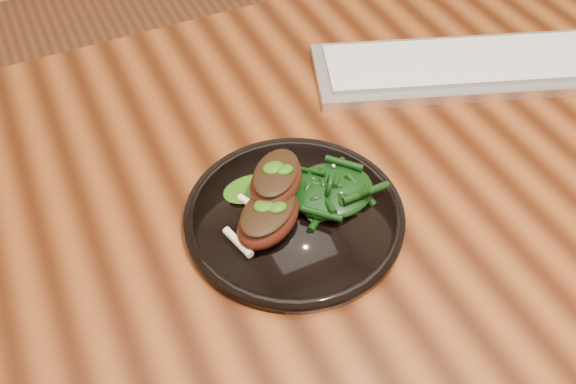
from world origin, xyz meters
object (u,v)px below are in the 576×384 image
object	(u,v)px
keyboard	(474,66)
greens_heap	(332,186)
plate	(294,216)
lamb_chop_front	(268,217)
desk	(407,175)

from	to	relation	value
keyboard	greens_heap	bearing A→B (deg)	-155.60
plate	lamb_chop_front	world-z (taller)	lamb_chop_front
desk	greens_heap	world-z (taller)	greens_heap
desk	plate	distance (m)	0.25
keyboard	plate	bearing A→B (deg)	-158.03
greens_heap	keyboard	size ratio (longest dim) A/B	0.21
greens_heap	plate	bearing A→B (deg)	-174.81
plate	lamb_chop_front	distance (m)	0.05
desk	keyboard	xyz separation A→B (m)	(0.16, 0.08, 0.09)
desk	lamb_chop_front	distance (m)	0.30
greens_heap	keyboard	world-z (taller)	greens_heap
lamb_chop_front	keyboard	bearing A→B (deg)	21.27
plate	greens_heap	distance (m)	0.06
desk	greens_heap	xyz separation A→B (m)	(-0.17, -0.07, 0.12)
desk	greens_heap	distance (m)	0.21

